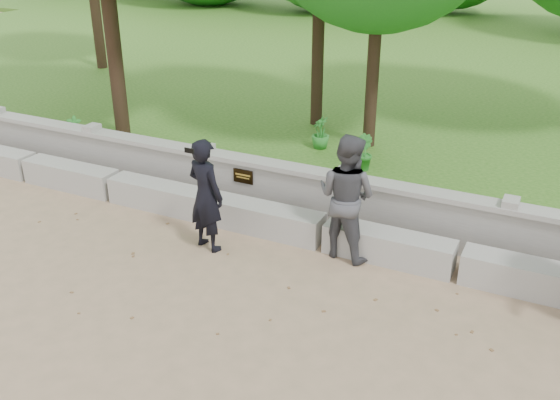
{
  "coord_description": "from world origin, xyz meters",
  "views": [
    {
      "loc": [
        5.03,
        -5.88,
        4.65
      ],
      "look_at": [
        1.57,
        1.24,
        0.96
      ],
      "focal_mm": 40.0,
      "sensor_mm": 36.0,
      "label": 1
    }
  ],
  "objects": [
    {
      "name": "ground",
      "position": [
        0.0,
        0.0,
        0.0
      ],
      "size": [
        80.0,
        80.0,
        0.0
      ],
      "primitive_type": "plane",
      "color": "tan",
      "rests_on": "ground"
    },
    {
      "name": "lawn",
      "position": [
        0.0,
        14.0,
        0.12
      ],
      "size": [
        40.0,
        22.0,
        0.25
      ],
      "primitive_type": "cube",
      "color": "#2A5A15",
      "rests_on": "ground"
    },
    {
      "name": "concrete_bench",
      "position": [
        0.0,
        1.9,
        0.22
      ],
      "size": [
        11.9,
        0.45,
        0.45
      ],
      "color": "#A9A79F",
      "rests_on": "ground"
    },
    {
      "name": "parapet_wall",
      "position": [
        0.0,
        2.6,
        0.46
      ],
      "size": [
        12.5,
        0.35,
        0.9
      ],
      "color": "#9F9D96",
      "rests_on": "ground"
    },
    {
      "name": "man_main",
      "position": [
        0.44,
        1.09,
        0.87
      ],
      "size": [
        0.72,
        0.66,
        1.73
      ],
      "color": "black",
      "rests_on": "ground"
    },
    {
      "name": "visitor_left",
      "position": [
        2.36,
        1.8,
        0.93
      ],
      "size": [
        1.02,
        0.87,
        1.87
      ],
      "color": "#444549",
      "rests_on": "ground"
    },
    {
      "name": "shrub_a",
      "position": [
        -4.13,
        3.3,
        0.53
      ],
      "size": [
        0.36,
        0.34,
        0.57
      ],
      "primitive_type": "imported",
      "rotation": [
        0.0,
        0.0,
        0.67
      ],
      "color": "#2E832C",
      "rests_on": "lawn"
    },
    {
      "name": "shrub_b",
      "position": [
        1.7,
        4.51,
        0.58
      ],
      "size": [
        0.47,
        0.46,
        0.66
      ],
      "primitive_type": "imported",
      "rotation": [
        0.0,
        0.0,
        2.41
      ],
      "color": "#2E832C",
      "rests_on": "lawn"
    },
    {
      "name": "shrub_d",
      "position": [
        0.55,
        5.22,
        0.58
      ],
      "size": [
        0.48,
        0.49,
        0.65
      ],
      "primitive_type": "imported",
      "rotation": [
        0.0,
        0.0,
        5.4
      ],
      "color": "#2E832C",
      "rests_on": "lawn"
    }
  ]
}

